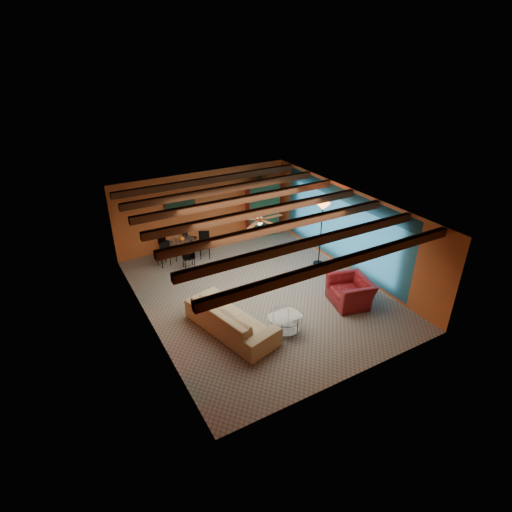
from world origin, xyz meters
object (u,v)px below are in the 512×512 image
potted_plant (261,179)px  armchair (350,291)px  coffee_table (285,323)px  vase (181,231)px  armoire (261,210)px  dining_table (182,246)px  sofa (231,318)px  floor_lamp (321,234)px

potted_plant → armchair: bearing=-92.3°
armchair → coffee_table: bearing=-72.8°
coffee_table → vase: bearing=99.8°
armchair → potted_plant: potted_plant is taller
armoire → vase: size_ratio=10.23×
armchair → dining_table: bearing=-134.0°
armoire → potted_plant: size_ratio=4.31×
coffee_table → armoire: size_ratio=0.47×
sofa → armchair: bearing=-112.6°
coffee_table → floor_lamp: (2.97, 2.48, 0.85)m
sofa → armchair: sofa is taller
armchair → floor_lamp: floor_lamp is taller
coffee_table → potted_plant: size_ratio=2.00×
armchair → vase: bearing=-134.0°
potted_plant → vase: bearing=-171.6°
armchair → potted_plant: size_ratio=2.59×
armoire → armchair: bearing=-81.5°
sofa → coffee_table: 1.39m
sofa → floor_lamp: 4.59m
sofa → floor_lamp: (4.17, 1.79, 0.70)m
sofa → dining_table: size_ratio=1.47×
potted_plant → coffee_table: bearing=-114.3°
coffee_table → dining_table: bearing=99.8°
coffee_table → vase: size_ratio=4.76×
sofa → vase: 4.46m
floor_lamp → vase: (-3.84, 2.61, -0.05)m
sofa → dining_table: bearing=-18.3°
floor_lamp → sofa: bearing=-156.8°
coffee_table → dining_table: dining_table is taller
coffee_table → dining_table: 5.17m
coffee_table → armoire: (2.52, 5.59, 0.75)m
vase → floor_lamp: bearing=-34.2°
coffee_table → floor_lamp: bearing=39.9°
armchair → dining_table: (-3.18, 4.93, 0.09)m
sofa → armchair: 3.55m
armoire → vase: bearing=-160.9°
floor_lamp → vase: floor_lamp is taller
armoire → floor_lamp: size_ratio=0.90×
coffee_table → vase: (-0.87, 5.09, 0.80)m
dining_table → floor_lamp: 4.68m
sofa → armoire: bearing=-51.3°
coffee_table → floor_lamp: floor_lamp is taller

